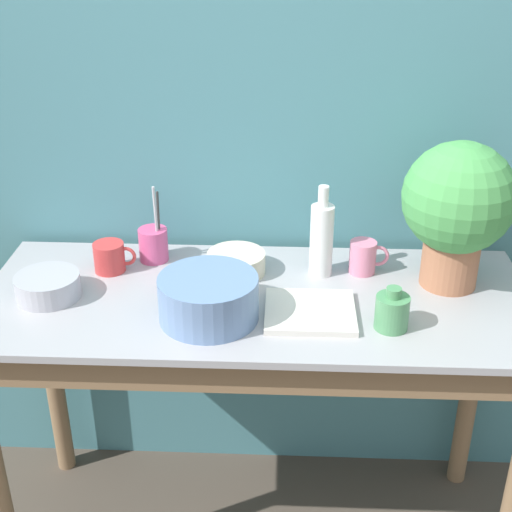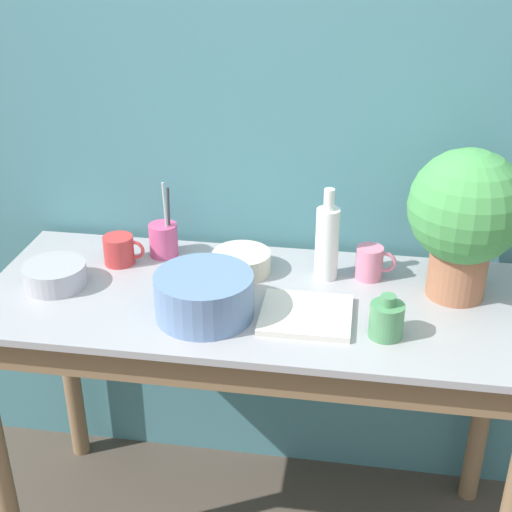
# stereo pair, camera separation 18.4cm
# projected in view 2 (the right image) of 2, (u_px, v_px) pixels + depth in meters

# --- Properties ---
(wall_back) EXTENTS (6.00, 0.05, 2.40)m
(wall_back) POSITION_uv_depth(u_px,v_px,m) (275.00, 132.00, 2.06)
(wall_back) COLOR teal
(wall_back) RESTS_ON ground_plane
(counter_table) EXTENTS (1.47, 0.60, 0.86)m
(counter_table) POSITION_uv_depth(u_px,v_px,m) (255.00, 355.00, 1.95)
(counter_table) COLOR #846647
(counter_table) RESTS_ON ground_plane
(potted_plant) EXTENTS (0.30, 0.30, 0.40)m
(potted_plant) POSITION_uv_depth(u_px,v_px,m) (465.00, 214.00, 1.80)
(potted_plant) COLOR #A36647
(potted_plant) RESTS_ON counter_table
(bowl_wash_large) EXTENTS (0.25, 0.25, 0.12)m
(bowl_wash_large) POSITION_uv_depth(u_px,v_px,m) (204.00, 295.00, 1.79)
(bowl_wash_large) COLOR #6684B2
(bowl_wash_large) RESTS_ON counter_table
(bottle_tall) EXTENTS (0.06, 0.06, 0.26)m
(bottle_tall) POSITION_uv_depth(u_px,v_px,m) (327.00, 242.00, 1.95)
(bottle_tall) COLOR white
(bottle_tall) RESTS_ON counter_table
(bottle_short) EXTENTS (0.08, 0.08, 0.11)m
(bottle_short) POSITION_uv_depth(u_px,v_px,m) (386.00, 319.00, 1.71)
(bottle_short) COLOR #4C8C59
(bottle_short) RESTS_ON counter_table
(mug_pink) EXTENTS (0.11, 0.08, 0.09)m
(mug_pink) POSITION_uv_depth(u_px,v_px,m) (370.00, 263.00, 1.97)
(mug_pink) COLOR pink
(mug_pink) RESTS_ON counter_table
(mug_red) EXTENTS (0.12, 0.09, 0.08)m
(mug_red) POSITION_uv_depth(u_px,v_px,m) (119.00, 250.00, 2.05)
(mug_red) COLOR #C63838
(mug_red) RESTS_ON counter_table
(bowl_small_steel) EXTENTS (0.17, 0.17, 0.06)m
(bowl_small_steel) POSITION_uv_depth(u_px,v_px,m) (55.00, 275.00, 1.94)
(bowl_small_steel) COLOR #A8A8B2
(bowl_small_steel) RESTS_ON counter_table
(bowl_small_cream) EXTENTS (0.16, 0.16, 0.06)m
(bowl_small_cream) POSITION_uv_depth(u_px,v_px,m) (242.00, 262.00, 2.01)
(bowl_small_cream) COLOR beige
(bowl_small_cream) RESTS_ON counter_table
(utensil_cup) EXTENTS (0.08, 0.08, 0.24)m
(utensil_cup) POSITION_uv_depth(u_px,v_px,m) (164.00, 239.00, 2.09)
(utensil_cup) COLOR #CC4C7F
(utensil_cup) RESTS_ON counter_table
(tray_board) EXTENTS (0.23, 0.21, 0.02)m
(tray_board) POSITION_uv_depth(u_px,v_px,m) (306.00, 315.00, 1.80)
(tray_board) COLOR beige
(tray_board) RESTS_ON counter_table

